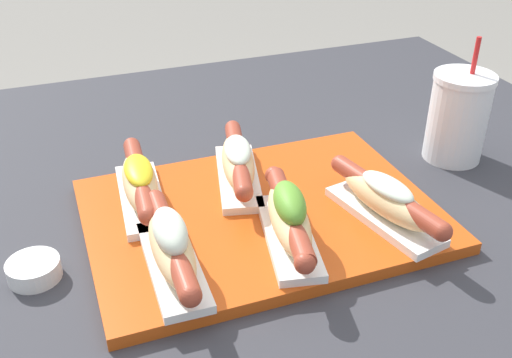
% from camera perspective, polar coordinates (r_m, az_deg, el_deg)
% --- Properties ---
extents(patio_table, '(1.39, 1.15, 0.70)m').
position_cam_1_polar(patio_table, '(1.16, -0.66, -15.91)').
color(patio_table, '#333338').
rests_on(patio_table, ground_plane).
extents(serving_tray, '(0.49, 0.35, 0.02)m').
position_cam_1_polar(serving_tray, '(0.87, 0.46, -3.42)').
color(serving_tray, '#CC4C14').
rests_on(serving_tray, patio_table).
extents(hot_dog_0, '(0.07, 0.23, 0.08)m').
position_cam_1_polar(hot_dog_0, '(0.74, -8.06, -6.36)').
color(hot_dog_0, white).
rests_on(hot_dog_0, serving_tray).
extents(hot_dog_1, '(0.10, 0.22, 0.08)m').
position_cam_1_polar(hot_dog_1, '(0.78, 3.02, -3.75)').
color(hot_dog_1, white).
rests_on(hot_dog_1, serving_tray).
extents(hot_dog_2, '(0.10, 0.22, 0.06)m').
position_cam_1_polar(hot_dog_2, '(0.84, 12.26, -1.96)').
color(hot_dog_2, white).
rests_on(hot_dog_2, serving_tray).
extents(hot_dog_3, '(0.07, 0.23, 0.06)m').
position_cam_1_polar(hot_dog_3, '(0.88, -11.01, -0.33)').
color(hot_dog_3, white).
rests_on(hot_dog_3, serving_tray).
extents(hot_dog_4, '(0.10, 0.22, 0.07)m').
position_cam_1_polar(hot_dog_4, '(0.91, -1.73, 1.60)').
color(hot_dog_4, white).
rests_on(hot_dog_4, serving_tray).
extents(sauce_bowl, '(0.07, 0.07, 0.02)m').
position_cam_1_polar(sauce_bowl, '(0.81, -20.41, -8.02)').
color(sauce_bowl, white).
rests_on(sauce_bowl, patio_table).
extents(drink_cup, '(0.10, 0.10, 0.21)m').
position_cam_1_polar(drink_cup, '(1.05, 18.67, 5.62)').
color(drink_cup, white).
rests_on(drink_cup, patio_table).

